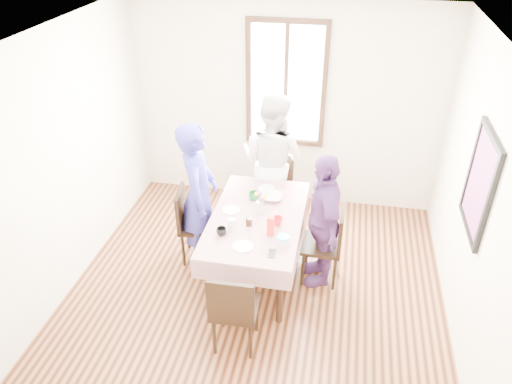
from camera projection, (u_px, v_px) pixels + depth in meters
ground at (251, 306)px, 5.14m from camera, size 4.50×4.50×0.00m
back_wall at (286, 107)px, 6.31m from camera, size 4.00×0.00×4.00m
right_wall at (484, 222)px, 4.11m from camera, size 0.00×4.50×4.50m
window_frame at (286, 85)px, 6.14m from camera, size 1.02×0.06×1.62m
window_pane at (286, 84)px, 6.15m from camera, size 0.90×0.02×1.50m
art_poster at (480, 184)px, 4.26m from camera, size 0.04×0.76×0.96m
dining_table at (257, 245)px, 5.42m from camera, size 0.85×1.51×0.75m
tablecloth at (257, 217)px, 5.22m from camera, size 0.97×1.63×0.01m
chair_left at (199, 225)px, 5.61m from camera, size 0.48×0.48×0.91m
chair_right at (322, 245)px, 5.30m from camera, size 0.43×0.43×0.91m
chair_far at (272, 191)px, 6.25m from camera, size 0.48×0.48×0.91m
chair_near at (235, 307)px, 4.51m from camera, size 0.43×0.43×0.91m
person_left at (198, 195)px, 5.40m from camera, size 0.52×0.69×1.72m
person_far at (273, 162)px, 6.01m from camera, size 1.04×0.93×1.77m
person_right at (322, 220)px, 5.14m from camera, size 0.62×0.98×1.55m
mug_black at (221, 231)px, 4.92m from camera, size 0.11×0.11×0.08m
mug_flag at (278, 221)px, 5.06m from camera, size 0.15×0.15×0.10m
mug_green at (254, 196)px, 5.49m from camera, size 0.15×0.15×0.09m
serving_bowl at (272, 197)px, 5.49m from camera, size 0.24×0.24×0.06m
juice_carton at (271, 226)px, 4.89m from camera, size 0.07×0.07×0.21m
butter_tub at (283, 240)px, 4.81m from camera, size 0.13×0.13×0.07m
jam_jar at (249, 222)px, 5.06m from camera, size 0.06×0.06×0.09m
drinking_glass at (231, 224)px, 5.00m from camera, size 0.08×0.08×0.11m
smartphone at (272, 253)px, 4.68m from camera, size 0.07×0.14×0.01m
flower_vase at (260, 208)px, 5.23m from camera, size 0.07×0.07×0.15m
plate_left at (231, 210)px, 5.32m from camera, size 0.20×0.20×0.01m
plate_far at (266, 189)px, 5.69m from camera, size 0.20×0.20×0.01m
plate_near at (243, 246)px, 4.77m from camera, size 0.20×0.20×0.01m
butter_lid at (283, 237)px, 4.79m from camera, size 0.12×0.12×0.01m
flower_bunch at (260, 198)px, 5.16m from camera, size 0.09×0.09×0.10m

